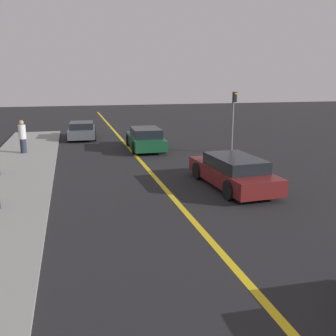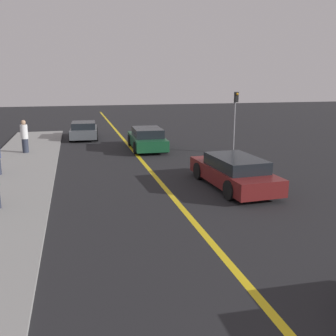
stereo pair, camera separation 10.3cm
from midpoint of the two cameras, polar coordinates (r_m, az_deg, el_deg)
The scene contains 7 objects.
road_center_line at distance 18.99m, azimuth -3.70°, elevation 0.92°, with size 0.20×60.00×0.01m.
sidewalk_left at distance 16.10m, azimuth -22.72°, elevation -2.24°, with size 3.33×30.25×0.10m.
car_ahead_center at distance 14.67m, azimuth 10.15°, elevation -0.58°, with size 2.10×4.81×1.24m.
car_far_distant at distance 22.30m, azimuth -3.08°, elevation 4.46°, with size 2.03×4.45×1.29m.
car_parked_left_lot at distance 26.90m, azimuth -12.60°, elevation 5.61°, with size 2.09×3.91×1.19m.
pedestrian_by_sign at distance 22.18m, azimuth -20.90°, elevation 4.51°, with size 0.39×0.39×1.81m.
traffic_light at distance 21.21m, azimuth 10.27°, elevation 7.90°, with size 0.18×0.40×3.41m.
Camera 2 is at (-3.26, -0.25, 4.13)m, focal length 40.00 mm.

